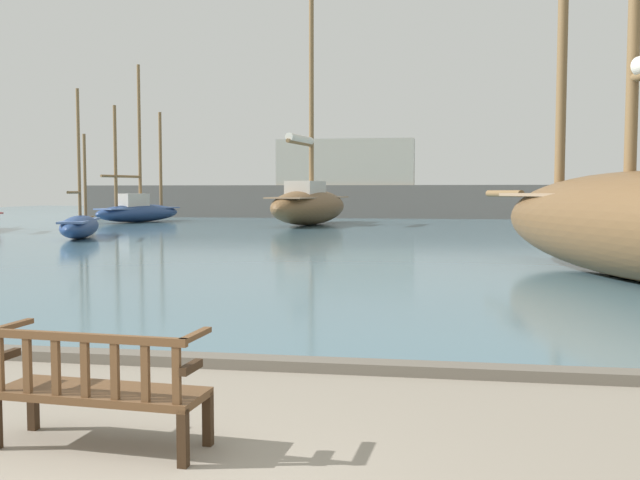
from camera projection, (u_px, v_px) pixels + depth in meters
name	position (u px, v px, depth m)	size (l,w,h in m)	color
harbor_water	(406.00, 220.00, 47.40)	(100.00, 80.00, 0.08)	slate
quay_edge_kerb	(252.00, 362.00, 7.87)	(40.00, 0.30, 0.12)	#675F54
park_bench	(99.00, 388.00, 5.36)	(1.64, 0.64, 0.92)	#322113
sailboat_outer_port	(80.00, 225.00, 28.63)	(2.97, 6.27, 5.97)	navy
sailboat_centre_channel	(138.00, 209.00, 43.60)	(4.12, 7.05, 9.56)	navy
sailboat_mid_port	(310.00, 203.00, 39.93)	(4.15, 10.36, 12.89)	brown
sailboat_nearest_port	(637.00, 215.00, 15.10)	(5.97, 13.92, 13.68)	brown
far_breakwater	(396.00, 195.00, 50.24)	(47.30, 2.40, 5.64)	#66605B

